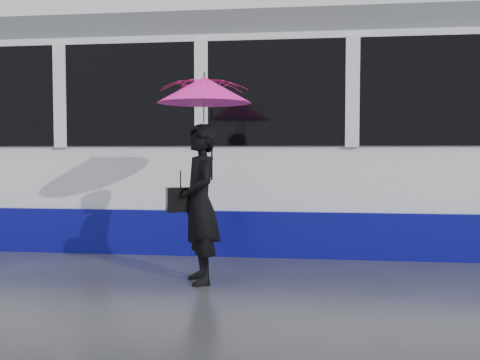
# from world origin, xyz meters

# --- Properties ---
(ground) EXTENTS (90.00, 90.00, 0.00)m
(ground) POSITION_xyz_m (0.00, 0.00, 0.00)
(ground) COLOR #27272C
(ground) RESTS_ON ground
(rails) EXTENTS (34.00, 1.51, 0.02)m
(rails) POSITION_xyz_m (0.00, 2.50, 0.01)
(rails) COLOR #3F3D38
(rails) RESTS_ON ground
(woman) EXTENTS (0.64, 0.74, 1.72)m
(woman) POSITION_xyz_m (-0.67, -0.21, 0.86)
(woman) COLOR black
(woman) RESTS_ON ground
(umbrella) EXTENTS (1.34, 1.34, 1.16)m
(umbrella) POSITION_xyz_m (-0.62, -0.21, 1.88)
(umbrella) COLOR #E3136E
(umbrella) RESTS_ON ground
(handbag) EXTENTS (0.33, 0.25, 0.45)m
(handbag) POSITION_xyz_m (-0.89, -0.19, 0.90)
(handbag) COLOR black
(handbag) RESTS_ON ground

